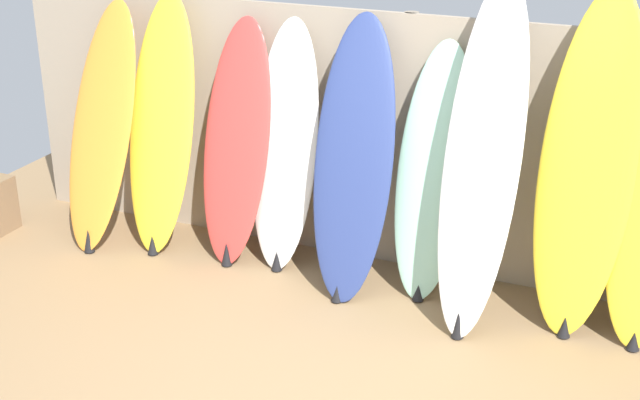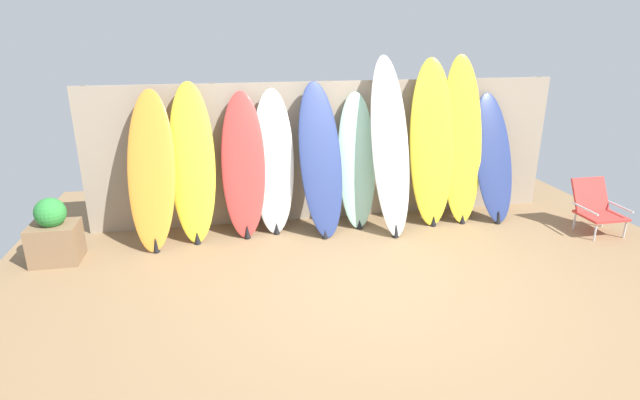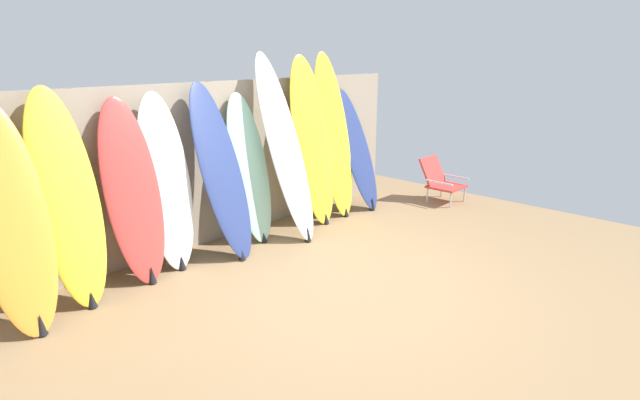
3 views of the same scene
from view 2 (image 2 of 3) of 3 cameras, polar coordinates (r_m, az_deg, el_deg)
The scene contains 14 objects.
ground at distance 5.02m, azimuth 5.88°, elevation -9.91°, with size 7.68×7.68×0.00m, color #8E704C.
fence_back at distance 6.52m, azimuth 1.07°, elevation 5.54°, with size 6.08×0.11×1.80m.
surfboard_orange_0 at distance 5.99m, azimuth -18.71°, elevation 3.08°, with size 0.60×0.73×1.78m.
surfboard_yellow_1 at distance 6.02m, azimuth -14.38°, elevation 4.00°, with size 0.54×0.56×1.86m.
surfboard_red_2 at distance 6.06m, azimuth -8.75°, elevation 3.83°, with size 0.56×0.53×1.73m.
surfboard_white_3 at distance 6.10m, azimuth -5.35°, elevation 4.18°, with size 0.53×0.43×1.75m.
surfboard_navy_4 at distance 6.04m, azimuth 0.08°, elevation 4.52°, with size 0.60×0.72×1.83m.
surfboard_seafoam_5 at distance 6.31m, azimuth 4.22°, elevation 4.40°, with size 0.51×0.51×1.68m.
surfboard_white_6 at distance 6.17m, azimuth 8.03°, elevation 6.06°, with size 0.48×0.85×2.13m.
surfboard_yellow_7 at distance 6.52m, azimuth 12.66°, elevation 6.33°, with size 0.62×0.61×2.09m.
surfboard_yellow_8 at distance 6.69m, azimuth 15.89°, elevation 6.53°, with size 0.56×0.55×2.12m.
surfboard_navy_9 at distance 6.93m, azimuth 19.19°, elevation 4.50°, with size 0.56×0.71×1.64m.
beach_chair at distance 7.11m, azimuth 29.01°, elevation -0.61°, with size 0.50×0.58×0.63m.
planter_box at distance 6.11m, azimuth -28.10°, elevation -3.52°, with size 0.50×0.41×0.72m.
Camera 2 is at (-1.33, -4.19, 2.41)m, focal length 28.00 mm.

